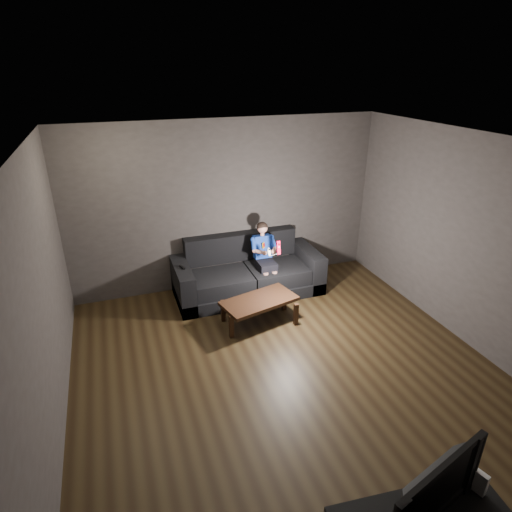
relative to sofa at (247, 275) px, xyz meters
name	(u,v)px	position (x,y,z in m)	size (l,w,h in m)	color
floor	(286,370)	(-0.17, -2.04, -0.29)	(5.00, 5.00, 0.00)	black
back_wall	(227,206)	(-0.17, 0.46, 1.06)	(5.00, 0.04, 2.70)	#37302F
front_wall	(459,450)	(-0.17, -4.54, 1.06)	(5.00, 0.04, 2.70)	#37302F
left_wall	(39,312)	(-2.67, -2.04, 1.06)	(0.04, 5.00, 2.70)	#37302F
right_wall	(471,242)	(2.33, -2.04, 1.06)	(0.04, 5.00, 2.70)	#37302F
ceiling	(295,146)	(-0.17, -2.04, 2.41)	(5.00, 5.00, 0.02)	silver
sofa	(247,275)	(0.00, 0.00, 0.00)	(2.32, 1.00, 0.90)	black
child	(264,251)	(0.26, -0.07, 0.42)	(0.41, 0.50, 1.01)	black
wii_remote_red	(278,248)	(0.34, -0.46, 0.63)	(0.05, 0.08, 0.21)	red
nunchuk_white	(269,252)	(0.20, -0.46, 0.58)	(0.07, 0.09, 0.14)	white
wii_remote_black	(182,267)	(-1.05, -0.09, 0.35)	(0.07, 0.15, 0.03)	black
coffee_table	(259,303)	(-0.13, -0.94, 0.04)	(1.15, 0.76, 0.38)	black
tv	(425,484)	(-0.11, -4.31, 0.46)	(0.98, 0.13, 0.56)	black
wii_console	(477,481)	(0.41, -4.31, 0.27)	(0.05, 0.15, 0.19)	white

